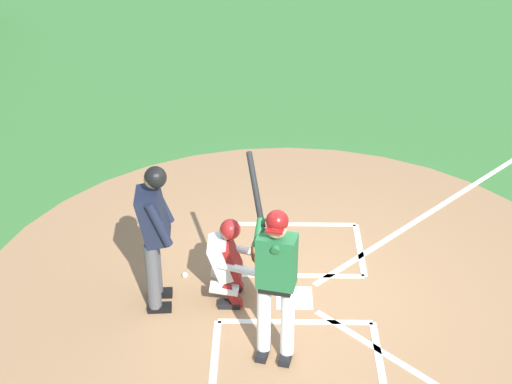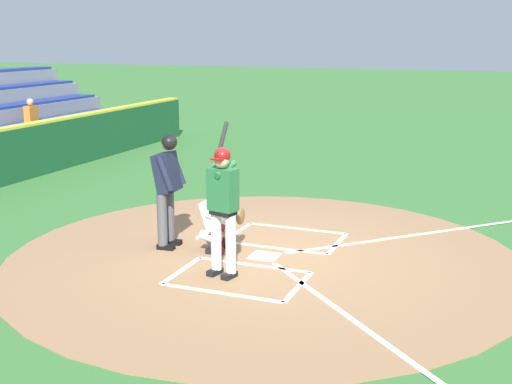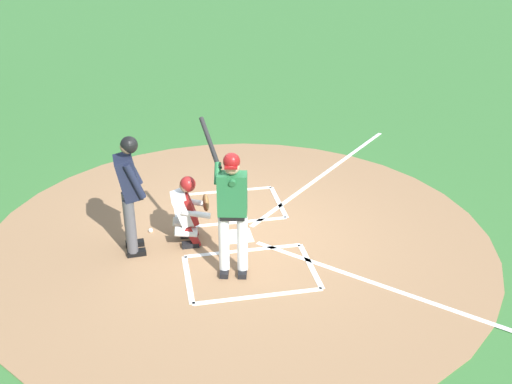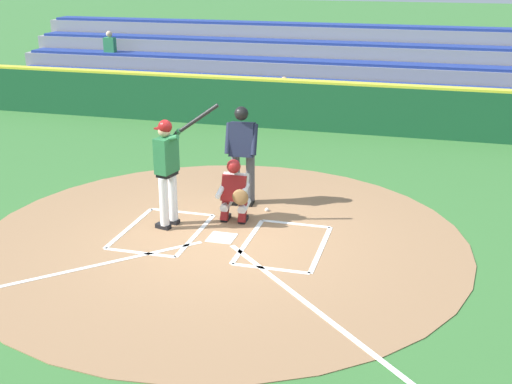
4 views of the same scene
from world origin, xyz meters
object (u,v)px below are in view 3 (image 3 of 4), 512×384
at_px(batter, 232,205).
at_px(plate_umpire, 129,188).
at_px(baseball, 151,230).
at_px(catcher, 188,209).

height_order(batter, plate_umpire, batter).
bearing_deg(baseball, catcher, 54.78).
relative_size(batter, baseball, 28.76).
relative_size(plate_umpire, baseball, 25.20).
bearing_deg(catcher, batter, 27.94).
height_order(batter, baseball, batter).
bearing_deg(catcher, baseball, -125.22).
bearing_deg(plate_umpire, catcher, 97.70).
height_order(catcher, plate_umpire, plate_umpire).
relative_size(batter, plate_umpire, 1.14).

